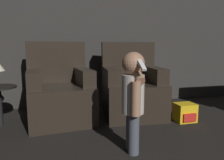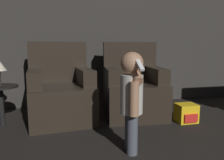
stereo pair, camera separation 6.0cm
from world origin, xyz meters
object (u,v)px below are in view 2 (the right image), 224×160
object	(u,v)px
armchair_right	(133,90)
toy_backpack	(186,113)
person_toddler	(132,94)
armchair_left	(61,93)

from	to	relation	value
armchair_right	toy_backpack	distance (m)	0.75
person_toddler	toy_backpack	world-z (taller)	person_toddler
toy_backpack	person_toddler	bearing A→B (deg)	-147.07
person_toddler	toy_backpack	distance (m)	1.17
toy_backpack	armchair_left	bearing A→B (deg)	163.32
armchair_right	toy_backpack	world-z (taller)	armchair_right
armchair_left	toy_backpack	bearing A→B (deg)	-22.20
person_toddler	toy_backpack	size ratio (longest dim) A/B	3.65
armchair_right	person_toddler	bearing A→B (deg)	-103.59
armchair_left	toy_backpack	xyz separation A→B (m)	(1.52, -0.46, -0.24)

